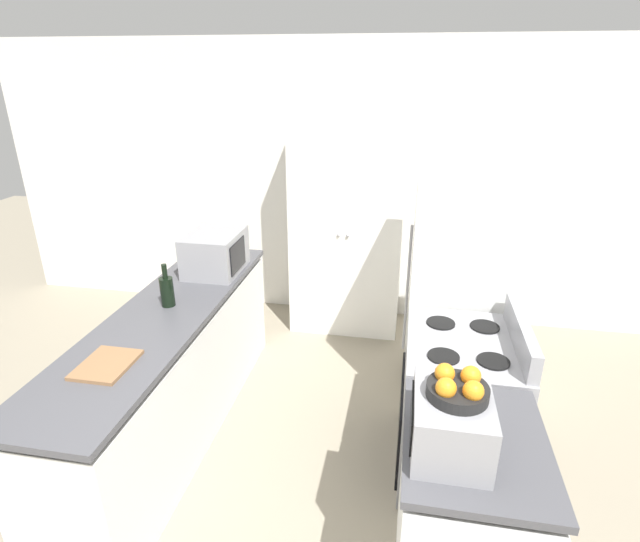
# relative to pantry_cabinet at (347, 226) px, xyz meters

# --- Properties ---
(wall_back) EXTENTS (7.00, 0.06, 2.60)m
(wall_back) POSITION_rel_pantry_cabinet_xyz_m (-0.03, 0.31, 0.30)
(wall_back) COLOR white
(wall_back) RESTS_ON ground_plane
(counter_left) EXTENTS (0.60, 2.44, 0.91)m
(counter_left) POSITION_rel_pantry_cabinet_xyz_m (-0.94, -1.75, -0.56)
(counter_left) COLOR silver
(counter_left) RESTS_ON ground_plane
(counter_right) EXTENTS (0.60, 0.78, 0.91)m
(counter_right) POSITION_rel_pantry_cabinet_xyz_m (0.89, -2.57, -0.56)
(counter_right) COLOR silver
(counter_right) RESTS_ON ground_plane
(pantry_cabinet) EXTENTS (0.99, 0.55, 2.00)m
(pantry_cabinet) POSITION_rel_pantry_cabinet_xyz_m (0.00, 0.00, 0.00)
(pantry_cabinet) COLOR white
(pantry_cabinet) RESTS_ON ground_plane
(stove) EXTENTS (0.66, 0.79, 1.07)m
(stove) POSITION_rel_pantry_cabinet_xyz_m (0.91, -1.77, -0.54)
(stove) COLOR #9E9EA3
(stove) RESTS_ON ground_plane
(refrigerator) EXTENTS (0.74, 0.77, 1.69)m
(refrigerator) POSITION_rel_pantry_cabinet_xyz_m (0.94, -0.95, -0.15)
(refrigerator) COLOR white
(refrigerator) RESTS_ON ground_plane
(microwave) EXTENTS (0.38, 0.49, 0.30)m
(microwave) POSITION_rel_pantry_cabinet_xyz_m (-0.86, -1.04, 0.06)
(microwave) COLOR #939399
(microwave) RESTS_ON counter_left
(wine_bottle) EXTENTS (0.09, 0.09, 0.29)m
(wine_bottle) POSITION_rel_pantry_cabinet_xyz_m (-0.95, -1.65, 0.02)
(wine_bottle) COLOR black
(wine_bottle) RESTS_ON counter_left
(toaster_oven) EXTENTS (0.31, 0.42, 0.25)m
(toaster_oven) POSITION_rel_pantry_cabinet_xyz_m (0.77, -2.64, 0.04)
(toaster_oven) COLOR #939399
(toaster_oven) RESTS_ON counter_right
(fruit_bowl) EXTENTS (0.24, 0.24, 0.11)m
(fruit_bowl) POSITION_rel_pantry_cabinet_xyz_m (0.78, -2.65, 0.21)
(fruit_bowl) COLOR black
(fruit_bowl) RESTS_ON toaster_oven
(cutting_board) EXTENTS (0.26, 0.31, 0.02)m
(cutting_board) POSITION_rel_pantry_cabinet_xyz_m (-0.94, -2.36, -0.08)
(cutting_board) COLOR #8E6642
(cutting_board) RESTS_ON counter_left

